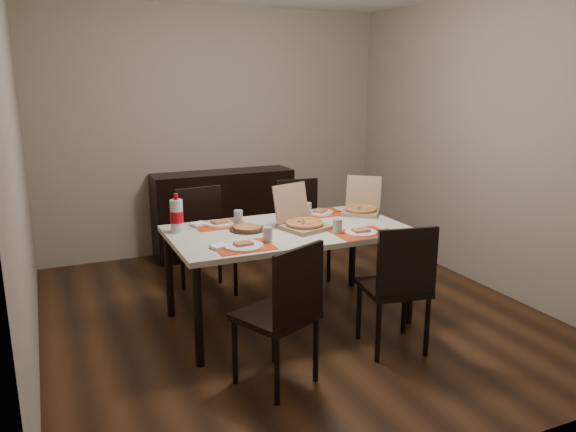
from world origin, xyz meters
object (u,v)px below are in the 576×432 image
at_px(dip_bowl, 285,220).
at_px(soda_bottle, 177,216).
at_px(chair_far_right, 301,225).
at_px(chair_near_right, 398,283).
at_px(chair_near_left, 284,310).
at_px(pizza_box_center, 302,221).
at_px(sideboard, 224,213).
at_px(chair_far_left, 205,236).
at_px(dining_table, 288,237).

height_order(dip_bowl, soda_bottle, soda_bottle).
bearing_deg(soda_bottle, chair_far_right, 25.70).
bearing_deg(chair_near_right, soda_bottle, 140.62).
xyz_separation_m(dip_bowl, soda_bottle, (-0.86, 0.04, 0.11)).
xyz_separation_m(chair_near_left, chair_far_right, (0.95, 1.78, 0.00)).
bearing_deg(chair_near_right, pizza_box_center, 115.69).
height_order(chair_near_left, soda_bottle, soda_bottle).
relative_size(sideboard, soda_bottle, 5.06).
bearing_deg(chair_far_left, soda_bottle, -120.84).
distance_m(dining_table, chair_near_right, 0.95).
height_order(pizza_box_center, dip_bowl, pizza_box_center).
bearing_deg(dip_bowl, chair_far_left, 125.81).
height_order(sideboard, pizza_box_center, pizza_box_center).
bearing_deg(soda_bottle, pizza_box_center, -17.06).
height_order(dining_table, chair_near_right, chair_near_right).
xyz_separation_m(sideboard, soda_bottle, (-0.87, -1.63, 0.43)).
bearing_deg(chair_far_right, chair_near_right, -91.93).
bearing_deg(chair_near_right, chair_far_left, 118.08).
bearing_deg(chair_far_right, pizza_box_center, -114.91).
bearing_deg(soda_bottle, chair_near_left, -71.86).
bearing_deg(sideboard, chair_far_right, -65.26).
bearing_deg(chair_near_left, dining_table, 64.72).
distance_m(dining_table, chair_far_left, 0.99).
xyz_separation_m(chair_far_right, pizza_box_center, (-0.43, -0.92, 0.29)).
distance_m(chair_far_left, pizza_box_center, 1.09).
distance_m(chair_near_right, pizza_box_center, 0.90).
bearing_deg(sideboard, chair_near_right, -81.48).
bearing_deg(chair_far_right, dip_bowl, -124.52).
bearing_deg(soda_bottle, dip_bowl, -2.59).
bearing_deg(chair_near_right, sideboard, 98.52).
height_order(sideboard, chair_near_right, chair_near_right).
distance_m(dining_table, dip_bowl, 0.23).
bearing_deg(soda_bottle, sideboard, 61.95).
bearing_deg(sideboard, dip_bowl, -90.29).
xyz_separation_m(dining_table, dip_bowl, (0.06, 0.20, 0.08)).
distance_m(chair_far_right, dip_bowl, 0.86).
xyz_separation_m(sideboard, dip_bowl, (-0.01, -1.67, 0.31)).
bearing_deg(dip_bowl, chair_near_left, -113.80).
bearing_deg(soda_bottle, dining_table, -16.90).
bearing_deg(chair_far_left, pizza_box_center, -59.99).
distance_m(sideboard, dip_bowl, 1.70).
distance_m(chair_far_right, soda_bottle, 1.52).
height_order(dining_table, chair_near_left, chair_near_left).
height_order(sideboard, chair_far_left, chair_far_left).
xyz_separation_m(dining_table, chair_far_right, (0.53, 0.88, -0.17)).
distance_m(chair_near_right, chair_far_right, 1.68).
bearing_deg(dining_table, sideboard, 87.85).
bearing_deg(pizza_box_center, chair_far_right, 65.09).
relative_size(chair_near_left, chair_near_right, 1.00).
relative_size(chair_far_left, chair_far_right, 1.00).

